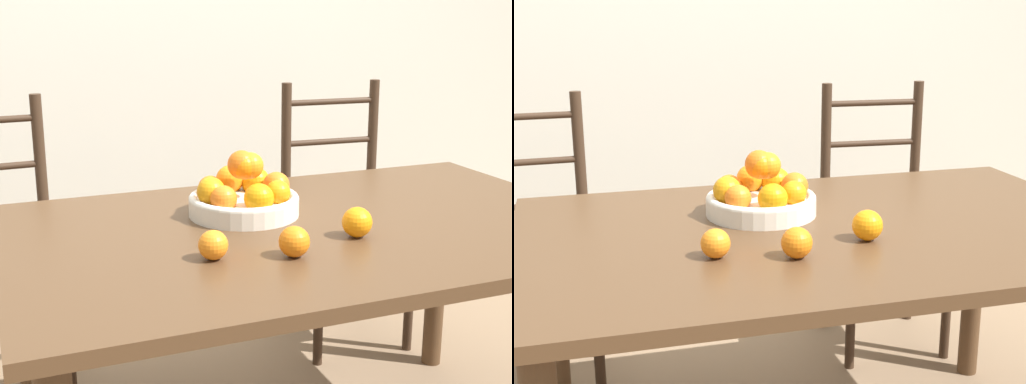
% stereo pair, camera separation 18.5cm
% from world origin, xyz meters
% --- Properties ---
extents(wall_back, '(8.00, 0.06, 2.60)m').
position_xyz_m(wall_back, '(0.00, 1.51, 1.30)').
color(wall_back, beige).
rests_on(wall_back, ground_plane).
extents(dining_table, '(1.60, 1.00, 0.75)m').
position_xyz_m(dining_table, '(0.00, 0.00, 0.66)').
color(dining_table, '#4C331E').
rests_on(dining_table, ground_plane).
extents(fruit_bowl, '(0.30, 0.30, 0.18)m').
position_xyz_m(fruit_bowl, '(-0.14, 0.15, 0.81)').
color(fruit_bowl, silver).
rests_on(fruit_bowl, dining_table).
extents(orange_loose_0, '(0.08, 0.08, 0.08)m').
position_xyz_m(orange_loose_0, '(0.05, -0.14, 0.79)').
color(orange_loose_0, orange).
rests_on(orange_loose_0, dining_table).
extents(orange_loose_1, '(0.07, 0.07, 0.07)m').
position_xyz_m(orange_loose_1, '(-0.15, -0.21, 0.79)').
color(orange_loose_1, orange).
rests_on(orange_loose_1, dining_table).
extents(orange_loose_2, '(0.07, 0.07, 0.07)m').
position_xyz_m(orange_loose_2, '(-0.33, -0.16, 0.79)').
color(orange_loose_2, orange).
rests_on(orange_loose_2, dining_table).
extents(chair_right, '(0.44, 0.42, 1.02)m').
position_xyz_m(chair_right, '(0.51, 0.78, 0.47)').
color(chair_right, '#382619').
rests_on(chair_right, ground_plane).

